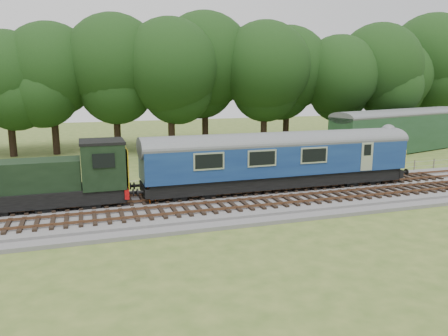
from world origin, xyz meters
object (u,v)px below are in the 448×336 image
object	(u,v)px
dmu_railcar	(279,155)
parked_coach	(397,129)
worker	(153,188)
shunter_loco	(54,179)

from	to	relation	value
dmu_railcar	parked_coach	xyz separation A→B (m)	(19.03, 11.77, -0.09)
dmu_railcar	worker	world-z (taller)	dmu_railcar
parked_coach	dmu_railcar	bearing A→B (deg)	-164.15
shunter_loco	worker	distance (m)	5.54
shunter_loco	worker	size ratio (longest dim) A/B	4.77
dmu_railcar	parked_coach	size ratio (longest dim) A/B	1.02
dmu_railcar	shunter_loco	size ratio (longest dim) A/B	2.02
dmu_railcar	shunter_loco	world-z (taller)	dmu_railcar
shunter_loco	parked_coach	distance (m)	35.00
shunter_loco	parked_coach	bearing A→B (deg)	19.66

